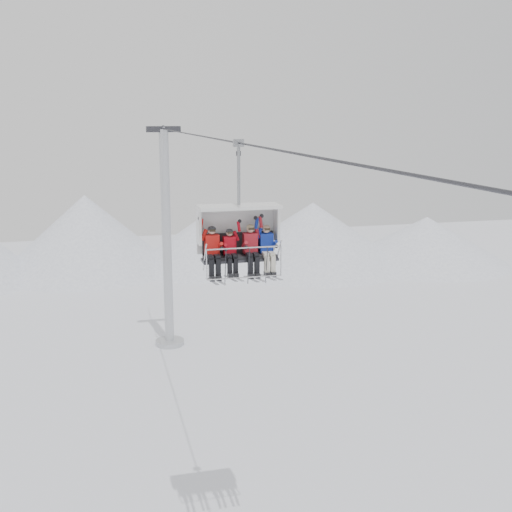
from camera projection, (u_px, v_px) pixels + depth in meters
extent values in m
cone|color=white|center=(86.00, 233.00, 59.16)|extent=(16.00, 16.00, 7.00)
cone|color=white|center=(206.00, 240.00, 61.08)|extent=(14.00, 14.00, 5.00)
cone|color=white|center=(312.00, 234.00, 61.48)|extent=(18.00, 18.00, 6.00)
cone|color=white|center=(426.00, 240.00, 62.39)|extent=(16.00, 16.00, 4.50)
cone|color=white|center=(259.00, 234.00, 65.41)|extent=(12.00, 12.00, 4.50)
cylinder|color=#B1B4B9|center=(167.00, 241.00, 38.86)|extent=(0.56, 0.56, 13.30)
cylinder|color=#B1B4B9|center=(170.00, 342.00, 40.26)|extent=(1.80, 1.80, 0.30)
cube|color=#323238|center=(163.00, 129.00, 37.44)|extent=(2.00, 0.35, 0.35)
cylinder|color=#323238|center=(256.00, 146.00, 16.61)|extent=(0.06, 50.00, 0.06)
cube|color=black|center=(240.00, 256.00, 19.19)|extent=(2.18, 0.55, 0.10)
cube|color=black|center=(238.00, 243.00, 19.36)|extent=(2.18, 0.10, 0.64)
cube|color=#323238|center=(240.00, 259.00, 19.21)|extent=(2.28, 0.60, 0.08)
cube|color=silver|center=(236.00, 229.00, 19.48)|extent=(2.43, 0.10, 1.45)
cube|color=silver|center=(239.00, 207.00, 18.95)|extent=(2.43, 0.90, 0.10)
cylinder|color=silver|center=(244.00, 248.00, 18.59)|extent=(2.22, 0.04, 0.04)
cylinder|color=silver|center=(245.00, 278.00, 18.71)|extent=(2.22, 0.04, 0.04)
cylinder|color=gray|center=(239.00, 175.00, 18.76)|extent=(0.10, 0.10, 1.86)
cube|color=gray|center=(238.00, 143.00, 18.57)|extent=(0.30, 0.18, 0.22)
cube|color=red|center=(212.00, 245.00, 18.94)|extent=(0.42, 0.28, 0.62)
sphere|color=tan|center=(212.00, 231.00, 18.81)|extent=(0.23, 0.23, 0.23)
cube|color=black|center=(211.00, 268.00, 18.63)|extent=(0.14, 0.15, 0.50)
cube|color=black|center=(218.00, 267.00, 18.67)|extent=(0.14, 0.15, 0.50)
cube|color=#A7A8B0|center=(212.00, 281.00, 18.62)|extent=(0.09, 1.69, 0.26)
cube|color=#A7A8B0|center=(219.00, 281.00, 18.66)|extent=(0.09, 1.69, 0.26)
cube|color=#AF0916|center=(229.00, 245.00, 19.08)|extent=(0.37, 0.25, 0.55)
sphere|color=tan|center=(230.00, 233.00, 18.96)|extent=(0.20, 0.20, 0.20)
cube|color=black|center=(230.00, 266.00, 18.75)|extent=(0.12, 0.15, 0.44)
cube|color=black|center=(236.00, 265.00, 18.79)|extent=(0.12, 0.15, 0.44)
cube|color=#A7A8B0|center=(231.00, 278.00, 18.73)|extent=(0.08, 1.69, 0.26)
cube|color=#A7A8B0|center=(236.00, 278.00, 18.78)|extent=(0.08, 1.69, 0.26)
cube|color=maroon|center=(250.00, 243.00, 19.22)|extent=(0.42, 0.28, 0.62)
sphere|color=tan|center=(250.00, 229.00, 19.09)|extent=(0.23, 0.23, 0.23)
cube|color=black|center=(250.00, 265.00, 18.91)|extent=(0.14, 0.15, 0.50)
cube|color=black|center=(257.00, 265.00, 18.95)|extent=(0.14, 0.15, 0.50)
cube|color=#A7A8B0|center=(251.00, 279.00, 18.90)|extent=(0.09, 1.69, 0.26)
cube|color=#A7A8B0|center=(258.00, 279.00, 18.94)|extent=(0.09, 1.69, 0.26)
cube|color=navy|center=(266.00, 243.00, 19.34)|extent=(0.40, 0.27, 0.59)
sphere|color=tan|center=(266.00, 229.00, 19.22)|extent=(0.22, 0.22, 0.22)
cube|color=beige|center=(267.00, 264.00, 19.02)|extent=(0.13, 0.15, 0.48)
cube|color=beige|center=(273.00, 264.00, 19.07)|extent=(0.13, 0.15, 0.48)
cube|color=#A7A8B0|center=(268.00, 277.00, 19.01)|extent=(0.09, 1.69, 0.26)
cube|color=#A7A8B0|center=(274.00, 277.00, 19.06)|extent=(0.09, 1.69, 0.26)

